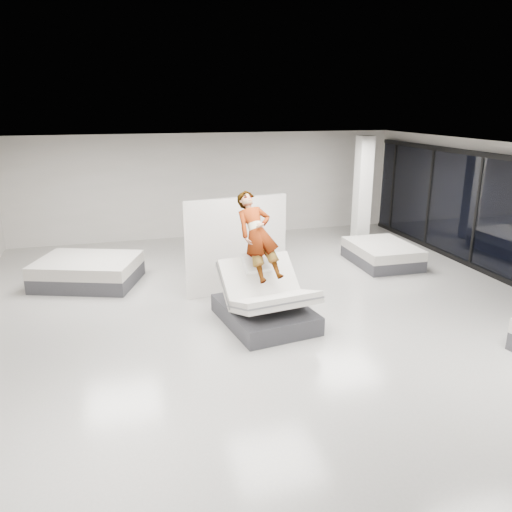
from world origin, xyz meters
The scene contains 8 objects.
room centered at (0.00, 0.00, 1.60)m, with size 14.00×14.04×3.20m.
hero_bed centered at (-0.20, 0.12, 0.40)m, with size 1.76×2.18×1.30m.
person centered at (-0.25, 0.44, 1.31)m, with size 0.67×0.44×1.82m, color slate.
remote centered at (0.02, 0.13, 1.07)m, with size 0.05×0.14×0.03m, color black.
divider_panel centered at (-0.32, 1.92, 1.06)m, with size 2.34×0.11×2.13m, color silver.
flat_bed_right_far centered at (3.82, 2.86, 0.27)m, with size 1.50×1.97×0.54m.
flat_bed_left_far centered at (-3.56, 3.34, 0.30)m, with size 2.64×2.31×0.61m.
column centered at (4.00, 4.50, 1.60)m, with size 0.40×0.40×3.20m, color silver.
Camera 1 is at (-2.75, -8.32, 4.05)m, focal length 35.00 mm.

